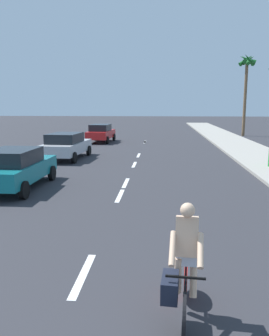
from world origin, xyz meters
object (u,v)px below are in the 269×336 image
(cyclist, at_px, (183,267))
(parked_car_silver, at_px, (66,145))
(palm_tree_distant, at_px, (247,70))
(parked_car_red, at_px, (101,133))
(parked_car_teal, at_px, (15,167))

(cyclist, height_order, parked_car_silver, cyclist)
(parked_car_silver, distance_m, palm_tree_distant, 22.90)
(cyclist, relative_size, palm_tree_distant, 0.22)
(parked_car_red, distance_m, palm_tree_distant, 16.77)
(parked_car_silver, xyz_separation_m, palm_tree_distant, (14.31, 16.87, 5.91))
(parked_car_teal, distance_m, parked_car_red, 17.09)
(parked_car_silver, relative_size, parked_car_red, 1.10)
(parked_car_teal, xyz_separation_m, palm_tree_distant, (14.24, 24.42, 5.92))
(cyclist, height_order, parked_car_teal, cyclist)
(parked_car_silver, bearing_deg, cyclist, -65.18)
(cyclist, xyz_separation_m, palm_tree_distant, (8.21, 32.30, 5.93))
(cyclist, relative_size, parked_car_silver, 0.39)
(parked_car_teal, relative_size, parked_car_silver, 0.96)
(palm_tree_distant, bearing_deg, parked_car_silver, -130.31)
(palm_tree_distant, bearing_deg, cyclist, -104.26)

